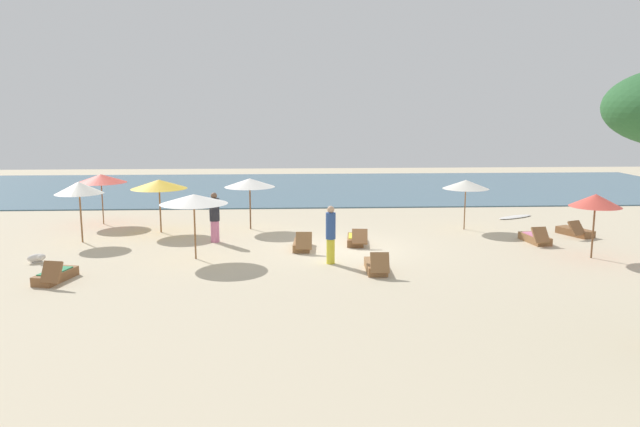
{
  "coord_description": "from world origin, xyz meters",
  "views": [
    {
      "loc": [
        -1.97,
        -21.37,
        5.04
      ],
      "look_at": [
        -0.82,
        1.22,
        1.1
      ],
      "focal_mm": 34.0,
      "sensor_mm": 36.0,
      "label": 1
    }
  ],
  "objects": [
    {
      "name": "umbrella_6",
      "position": [
        -3.62,
        3.88,
        1.97
      ],
      "size": [
        2.12,
        2.12,
        2.15
      ],
      "color": "brown",
      "rests_on": "ground_plane"
    },
    {
      "name": "lounger_5",
      "position": [
        -1.52,
        0.05,
        0.17
      ],
      "size": [
        0.7,
        1.67,
        0.74
      ],
      "color": "olive",
      "rests_on": "ground_plane"
    },
    {
      "name": "lounger_2",
      "position": [
        7.35,
        0.66,
        0.18
      ],
      "size": [
        0.79,
        1.74,
        0.71
      ],
      "color": "olive",
      "rests_on": "ground_plane"
    },
    {
      "name": "lounger_3",
      "position": [
        -8.9,
        -3.73,
        0.18
      ],
      "size": [
        0.95,
        1.72,
        0.75
      ],
      "color": "brown",
      "rests_on": "ground_plane"
    },
    {
      "name": "umbrella_1",
      "position": [
        8.31,
        -1.77,
        1.98
      ],
      "size": [
        1.7,
        1.7,
        2.2
      ],
      "color": "brown",
      "rests_on": "ground_plane"
    },
    {
      "name": "lounger_0",
      "position": [
        0.51,
        0.79,
        0.18
      ],
      "size": [
        0.77,
        1.76,
        0.67
      ],
      "color": "brown",
      "rests_on": "ground_plane"
    },
    {
      "name": "person_1",
      "position": [
        -4.82,
        1.4,
        0.96
      ],
      "size": [
        0.47,
        0.47,
        1.9
      ],
      "color": "#D17299",
      "rests_on": "ground_plane"
    },
    {
      "name": "person_0",
      "position": [
        -0.64,
        -2.08,
        0.99
      ],
      "size": [
        0.35,
        0.35,
        1.92
      ],
      "color": "yellow",
      "rests_on": "ground_plane"
    },
    {
      "name": "umbrella_5",
      "position": [
        -7.26,
        3.35,
        2.0
      ],
      "size": [
        2.26,
        2.26,
        2.18
      ],
      "color": "brown",
      "rests_on": "ground_plane"
    },
    {
      "name": "ocean_water",
      "position": [
        0.0,
        17.0,
        0.03
      ],
      "size": [
        48.0,
        16.0,
        0.06
      ],
      "primitive_type": "cube",
      "color": "#476B7F",
      "rests_on": "ground_plane"
    },
    {
      "name": "dog",
      "position": [
        -10.32,
        -1.49,
        0.16
      ],
      "size": [
        0.62,
        0.59,
        0.31
      ],
      "color": "silver",
      "rests_on": "ground_plane"
    },
    {
      "name": "umbrella_2",
      "position": [
        5.38,
        3.33,
        1.91
      ],
      "size": [
        1.91,
        1.91,
        2.1
      ],
      "color": "brown",
      "rests_on": "ground_plane"
    },
    {
      "name": "umbrella_3",
      "position": [
        -10.17,
        5.31,
        2.02
      ],
      "size": [
        2.18,
        2.18,
        2.21
      ],
      "color": "brown",
      "rests_on": "ground_plane"
    },
    {
      "name": "lounger_4",
      "position": [
        9.45,
        1.82,
        0.17
      ],
      "size": [
        1.17,
        1.78,
        0.7
      ],
      "color": "brown",
      "rests_on": "ground_plane"
    },
    {
      "name": "umbrella_0",
      "position": [
        -9.87,
        1.62,
        2.09
      ],
      "size": [
        1.78,
        1.78,
        2.32
      ],
      "color": "brown",
      "rests_on": "ground_plane"
    },
    {
      "name": "umbrella_4",
      "position": [
        -5.16,
        -1.2,
        2.05
      ],
      "size": [
        2.26,
        2.26,
        2.21
      ],
      "color": "brown",
      "rests_on": "ground_plane"
    },
    {
      "name": "surfboard",
      "position": [
        8.56,
        5.95,
        0.04
      ],
      "size": [
        2.08,
        1.49,
        0.07
      ],
      "color": "silver",
      "rests_on": "ground_plane"
    },
    {
      "name": "ground_plane",
      "position": [
        0.0,
        0.0,
        0.0
      ],
      "size": [
        60.0,
        60.0,
        0.0
      ],
      "primitive_type": "plane",
      "color": "beige"
    },
    {
      "name": "lounger_1",
      "position": [
        0.72,
        -3.14,
        0.17
      ],
      "size": [
        0.65,
        1.64,
        0.75
      ],
      "color": "olive",
      "rests_on": "ground_plane"
    }
  ]
}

